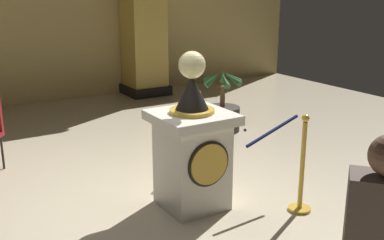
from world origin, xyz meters
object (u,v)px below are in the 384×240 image
stanchion_near (302,178)px  potted_palm_right (222,113)px  pedestal_clock (192,148)px  stanchion_far (198,141)px

stanchion_near → potted_palm_right: size_ratio=1.01×
potted_palm_right → pedestal_clock: bearing=-131.7°
pedestal_clock → stanchion_far: bearing=54.7°
stanchion_near → stanchion_far: bearing=99.2°
pedestal_clock → potted_palm_right: 2.83m
pedestal_clock → potted_palm_right: pedestal_clock is taller
pedestal_clock → stanchion_far: size_ratio=1.62×
stanchion_far → potted_palm_right: size_ratio=0.99×
stanchion_near → potted_palm_right: 2.94m
pedestal_clock → stanchion_far: pedestal_clock is taller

